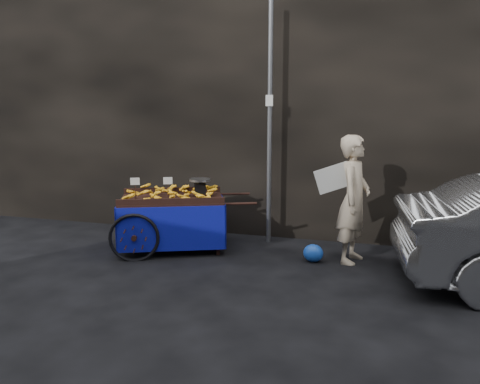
% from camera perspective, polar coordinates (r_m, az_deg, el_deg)
% --- Properties ---
extents(ground, '(80.00, 80.00, 0.00)m').
position_cam_1_polar(ground, '(7.05, -1.24, -8.74)').
color(ground, black).
rests_on(ground, ground).
extents(building_wall, '(13.50, 2.00, 5.00)m').
position_cam_1_polar(building_wall, '(9.09, 6.05, 11.59)').
color(building_wall, black).
rests_on(building_wall, ground).
extents(street_pole, '(0.12, 0.10, 4.00)m').
position_cam_1_polar(street_pole, '(7.84, 3.64, 8.19)').
color(street_pole, slate).
rests_on(street_pole, ground).
extents(banana_cart, '(2.48, 1.80, 1.23)m').
position_cam_1_polar(banana_cart, '(7.65, -8.69, -1.39)').
color(banana_cart, black).
rests_on(banana_cart, ground).
extents(vendor, '(0.89, 0.78, 1.91)m').
position_cam_1_polar(vendor, '(7.12, 13.69, -0.88)').
color(vendor, tan).
rests_on(vendor, ground).
extents(plastic_bag, '(0.30, 0.24, 0.27)m').
position_cam_1_polar(plastic_bag, '(7.17, 8.92, -7.38)').
color(plastic_bag, blue).
rests_on(plastic_bag, ground).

